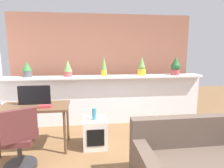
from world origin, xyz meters
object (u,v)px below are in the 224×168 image
object	(u,v)px
tv_monitor	(34,95)
side_cube_shelf	(95,133)
potted_plant_3	(142,67)
desk	(35,111)
potted_plant_2	(104,67)
potted_plant_4	(176,66)
potted_plant_0	(27,69)
couch	(198,164)
book_on_desk	(45,106)
office_chair	(19,144)
vase_on_shelf	(94,114)
potted_plant_1	(68,68)

from	to	relation	value
tv_monitor	side_cube_shelf	bearing A→B (deg)	-8.71
potted_plant_3	desk	bearing A→B (deg)	-155.05
potted_plant_2	potted_plant_4	xyz separation A→B (m)	(1.62, -0.01, -0.01)
potted_plant_4	potted_plant_0	bearing A→B (deg)	178.73
potted_plant_3	side_cube_shelf	bearing A→B (deg)	-136.47
tv_monitor	couch	distance (m)	2.62
potted_plant_3	desk	size ratio (longest dim) A/B	0.39
side_cube_shelf	book_on_desk	distance (m)	0.95
desk	couch	distance (m)	2.52
office_chair	tv_monitor	bearing A→B (deg)	85.35
potted_plant_2	book_on_desk	distance (m)	1.59
tv_monitor	book_on_desk	size ratio (longest dim) A/B	2.73
office_chair	couch	distance (m)	2.33
potted_plant_3	office_chair	bearing A→B (deg)	-143.57
desk	vase_on_shelf	world-z (taller)	desk
potted_plant_0	potted_plant_4	size ratio (longest dim) A/B	0.77
potted_plant_3	desk	distance (m)	2.37
potted_plant_0	side_cube_shelf	xyz separation A→B (m)	(1.35, -1.09, -1.01)
potted_plant_0	potted_plant_4	xyz separation A→B (m)	(3.23, -0.07, 0.04)
potted_plant_0	tv_monitor	xyz separation A→B (m)	(0.36, -0.94, -0.35)
couch	potted_plant_2	bearing A→B (deg)	113.80
potted_plant_3	potted_plant_4	bearing A→B (deg)	-1.62
side_cube_shelf	vase_on_shelf	bearing A→B (deg)	-113.60
desk	potted_plant_3	bearing A→B (deg)	24.95
side_cube_shelf	desk	bearing A→B (deg)	175.81
vase_on_shelf	side_cube_shelf	bearing A→B (deg)	66.40
potted_plant_0	office_chair	size ratio (longest dim) A/B	0.35
potted_plant_4	vase_on_shelf	size ratio (longest dim) A/B	2.15
potted_plant_1	couch	xyz separation A→B (m)	(1.72, -2.19, -0.99)
vase_on_shelf	book_on_desk	world-z (taller)	book_on_desk
potted_plant_1	potted_plant_2	bearing A→B (deg)	-2.57
potted_plant_4	side_cube_shelf	distance (m)	2.37
desk	potted_plant_1	bearing A→B (deg)	64.67
potted_plant_0	desk	xyz separation A→B (m)	(0.37, -1.02, -0.59)
book_on_desk	potted_plant_2	bearing A→B (deg)	46.09
side_cube_shelf	book_on_desk	size ratio (longest dim) A/B	2.63
potted_plant_3	side_cube_shelf	size ratio (longest dim) A/B	0.85
tv_monitor	vase_on_shelf	bearing A→B (deg)	-10.30
potted_plant_0	office_chair	world-z (taller)	potted_plant_0
potted_plant_4	couch	world-z (taller)	potted_plant_4
potted_plant_1	side_cube_shelf	xyz separation A→B (m)	(0.51, -1.06, -1.02)
potted_plant_0	couch	world-z (taller)	potted_plant_0
potted_plant_1	potted_plant_3	bearing A→B (deg)	-0.88
potted_plant_0	desk	bearing A→B (deg)	-69.96
potted_plant_4	vase_on_shelf	world-z (taller)	potted_plant_4
potted_plant_1	potted_plant_4	world-z (taller)	potted_plant_4
couch	potted_plant_0	bearing A→B (deg)	139.09
potted_plant_3	book_on_desk	xyz separation A→B (m)	(-1.88, -1.09, -0.50)
potted_plant_0	side_cube_shelf	size ratio (longest dim) A/B	0.64
vase_on_shelf	potted_plant_4	bearing A→B (deg)	28.94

